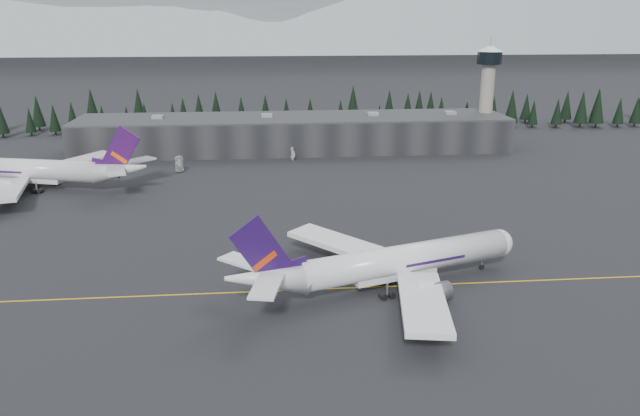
{
  "coord_description": "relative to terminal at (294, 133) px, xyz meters",
  "views": [
    {
      "loc": [
        -12.09,
        -107.88,
        48.74
      ],
      "look_at": [
        0.0,
        20.0,
        9.0
      ],
      "focal_mm": 35.0,
      "sensor_mm": 36.0,
      "label": 1
    }
  ],
  "objects": [
    {
      "name": "treeline",
      "position": [
        0.0,
        37.0,
        1.2
      ],
      "size": [
        360.0,
        20.0,
        15.0
      ],
      "primitive_type": "cube",
      "color": "black",
      "rests_on": "ground"
    },
    {
      "name": "ground",
      "position": [
        0.0,
        -125.0,
        -6.3
      ],
      "size": [
        1400.0,
        1400.0,
        0.0
      ],
      "primitive_type": "plane",
      "color": "black",
      "rests_on": "ground"
    },
    {
      "name": "taxiline",
      "position": [
        0.0,
        -127.0,
        -6.29
      ],
      "size": [
        400.0,
        0.4,
        0.02
      ],
      "primitive_type": "cube",
      "color": "gold",
      "rests_on": "ground"
    },
    {
      "name": "gse_vehicle_b",
      "position": [
        -1.32,
        -18.39,
        -5.5
      ],
      "size": [
        4.73,
        1.96,
        1.6
      ],
      "primitive_type": "imported",
      "rotation": [
        0.0,
        0.0,
        -1.56
      ],
      "color": "silver",
      "rests_on": "ground"
    },
    {
      "name": "mountain_ridge",
      "position": [
        0.0,
        875.0,
        -6.3
      ],
      "size": [
        4400.0,
        900.0,
        420.0
      ],
      "primitive_type": null,
      "color": "white",
      "rests_on": "ground"
    },
    {
      "name": "control_tower",
      "position": [
        75.0,
        3.0,
        17.11
      ],
      "size": [
        10.0,
        10.0,
        37.7
      ],
      "color": "gray",
      "rests_on": "ground"
    },
    {
      "name": "gse_vehicle_a",
      "position": [
        -39.02,
        -32.56,
        -5.54
      ],
      "size": [
        4.06,
        6.01,
        1.53
      ],
      "primitive_type": "imported",
      "rotation": [
        0.0,
        0.0,
        0.3
      ],
      "color": "#BDBDBF",
      "rests_on": "ground"
    },
    {
      "name": "jet_parked",
      "position": [
        -76.88,
        -49.09,
        -0.8
      ],
      "size": [
        65.0,
        59.15,
        19.5
      ],
      "rotation": [
        0.0,
        0.0,
        2.88
      ],
      "color": "silver",
      "rests_on": "ground"
    },
    {
      "name": "terminal",
      "position": [
        0.0,
        0.0,
        0.0
      ],
      "size": [
        160.0,
        30.0,
        12.6
      ],
      "color": "black",
      "rests_on": "ground"
    },
    {
      "name": "jet_main",
      "position": [
        9.43,
        -127.74,
        -1.35
      ],
      "size": [
        58.05,
        52.3,
        17.54
      ],
      "rotation": [
        0.0,
        0.0,
        0.32
      ],
      "color": "silver",
      "rests_on": "ground"
    }
  ]
}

